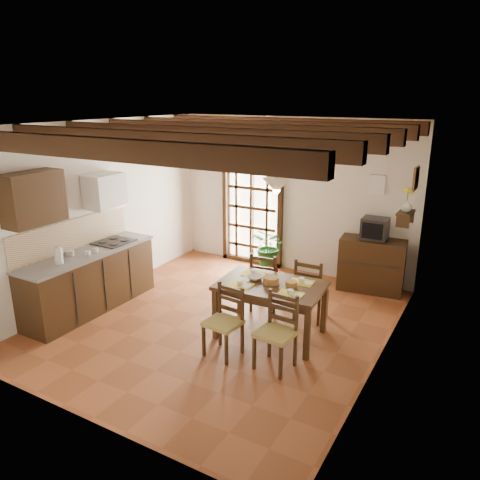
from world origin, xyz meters
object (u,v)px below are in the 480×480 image
Objects in this scene: kitchen_counter at (90,280)px; sideboard at (372,265)px; pendant_lamp at (277,184)px; chair_far_right at (311,300)px; dining_table at (271,291)px; chair_near_left at (224,334)px; chair_near_right at (276,346)px; crt_tv at (375,228)px; potted_plant at (269,244)px; chair_far_left at (266,292)px.

kitchen_counter is 4.53m from sideboard.
sideboard is at bearing 69.83° from pendant_lamp.
chair_far_right is 1.57m from sideboard.
dining_table is at bearing 67.22° from chair_far_right.
chair_near_left is 0.96× the size of chair_far_right.
pendant_lamp is at bearing 14.29° from kitchen_counter.
kitchen_counter is at bearing -165.71° from pendant_lamp.
dining_table is 0.88m from chair_near_right.
crt_tv is (0.37, 2.90, 0.79)m from chair_near_right.
potted_plant is at bearing 56.84° from kitchen_counter.
dining_table is at bearing -90.00° from pendant_lamp.
chair_near_right is at bearing -1.46° from kitchen_counter.
chair_near_left is at bearing -109.08° from pendant_lamp.
potted_plant is (-1.32, 1.31, 0.28)m from chair_far_right.
potted_plant reaches higher than chair_near_left.
sideboard is (0.49, 1.49, 0.15)m from chair_far_right.
kitchen_counter is at bearing -176.05° from chair_near_right.
chair_far_left is 0.52× the size of potted_plant.
crt_tv is 1.89m from potted_plant.
sideboard is at bearing 5.69° from potted_plant.
crt_tv is 0.50× the size of pendant_lamp.
crt_tv is 2.47m from pendant_lamp.
pendant_lamp is (0.29, 0.84, 1.80)m from chair_near_left.
potted_plant reaches higher than chair_far_right.
chair_near_left is at bearing 89.59° from chair_far_left.
crt_tv reaches higher than chair_near_left.
dining_table is 1.58× the size of chair_near_right.
chair_near_left is 1.58m from chair_far_right.
pendant_lamp is at bearing 85.55° from dining_table.
chair_far_left is at bearing 116.06° from dining_table.
pendant_lamp reaches higher than kitchen_counter.
pendant_lamp is at bearing -62.10° from potted_plant.
chair_far_right is at bearing 179.49° from chair_far_left.
chair_near_left is at bearing -170.12° from chair_near_right.
chair_near_right is 3.03m from crt_tv.
chair_far_left is 2.09m from crt_tv.
sideboard is at bearing 38.62° from kitchen_counter.
sideboard is at bearing 66.22° from dining_table.
kitchen_counter reaches higher than sideboard.
chair_far_right is at bearing -44.70° from potted_plant.
chair_near_right is at bearing -62.66° from pendant_lamp.
chair_near_left is 0.50× the size of potted_plant.
potted_plant is at bearing 112.28° from dining_table.
sideboard is 0.58× the size of potted_plant.
kitchen_counter reaches higher than crt_tv.
kitchen_counter is at bearing -143.53° from crt_tv.
pendant_lamp is (-0.78, -2.12, 1.00)m from crt_tv.
dining_table is at bearing -116.01° from sideboard.
dining_table is 0.88m from chair_near_left.
chair_far_right is at bearing 63.98° from dining_table.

